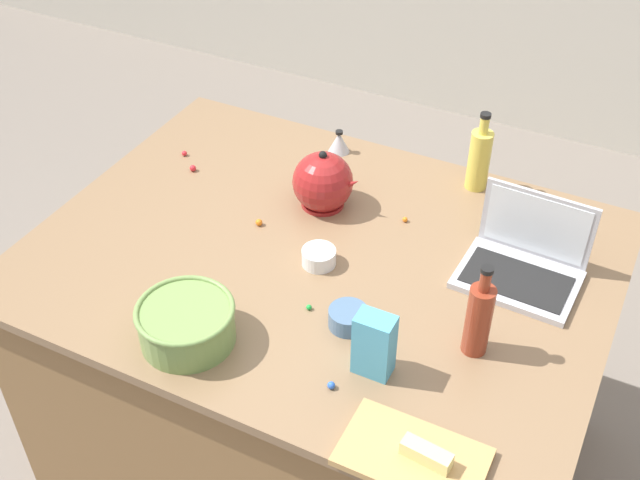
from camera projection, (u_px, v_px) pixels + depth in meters
ground_plane at (320, 451)px, 2.76m from camera, size 12.00×12.00×0.00m
island_counter at (320, 363)px, 2.47m from camera, size 1.58×1.19×0.90m
laptop at (524, 261)px, 2.09m from camera, size 0.32×0.24×0.22m
mixing_bowl_large at (186, 323)px, 1.90m from camera, size 0.24×0.24×0.11m
bottle_oil at (479, 158)px, 2.37m from camera, size 0.07×0.07×0.26m
bottle_soy at (479, 318)px, 1.85m from camera, size 0.06×0.06×0.26m
kettle at (323, 182)px, 2.32m from camera, size 0.21×0.18×0.20m
cutting_board at (413, 457)px, 1.66m from camera, size 0.31×0.18×0.02m
butter_stick_left at (426, 454)px, 1.64m from camera, size 0.11×0.05×0.04m
ramekin_small at (319, 257)px, 2.14m from camera, size 0.09×0.09×0.05m
ramekin_medium at (348, 318)px, 1.96m from camera, size 0.10×0.10×0.05m
kitchen_timer at (339, 142)px, 2.57m from camera, size 0.07×0.07×0.08m
candy_bag at (374, 345)px, 1.81m from camera, size 0.09×0.06×0.17m
candy_0 at (575, 251)px, 2.19m from camera, size 0.01×0.01×0.01m
candy_1 at (259, 222)px, 2.28m from camera, size 0.02×0.02×0.02m
candy_2 at (184, 153)px, 2.57m from camera, size 0.02×0.02×0.02m
candy_3 at (309, 307)px, 2.02m from camera, size 0.01×0.01×0.01m
candy_4 at (405, 220)px, 2.30m from camera, size 0.02×0.02×0.02m
candy_5 at (331, 385)px, 1.81m from camera, size 0.02×0.02×0.02m
candy_6 at (193, 168)px, 2.50m from camera, size 0.02×0.02×0.02m
candy_7 at (485, 226)px, 2.27m from camera, size 0.02×0.02×0.02m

